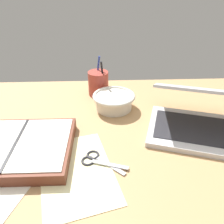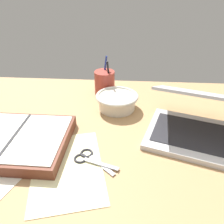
{
  "view_description": "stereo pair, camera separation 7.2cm",
  "coord_description": "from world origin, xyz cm",
  "views": [
    {
      "loc": [
        0.44,
        -54.31,
        46.93
      ],
      "look_at": [
        3.23,
        7.45,
        9.0
      ],
      "focal_mm": 35.0,
      "sensor_mm": 36.0,
      "label": 1
    },
    {
      "loc": [
        7.69,
        -54.22,
        46.93
      ],
      "look_at": [
        3.23,
        7.45,
        9.0
      ],
      "focal_mm": 35.0,
      "sensor_mm": 36.0,
      "label": 2
    }
  ],
  "objects": [
    {
      "name": "paper_sheet_front",
      "position": [
        -7.82,
        -11.39,
        2.08
      ],
      "size": [
        25.74,
        32.72,
        0.16
      ],
      "primitive_type": "cube",
      "rotation": [
        0.0,
        0.0,
        0.26
      ],
      "color": "#F4EFB2",
      "rests_on": "desk_top"
    },
    {
      "name": "bowl",
      "position": [
        4.18,
        21.94,
        5.44
      ],
      "size": [
        16.87,
        16.87,
        6.16
      ],
      "color": "silver",
      "rests_on": "desk_top"
    },
    {
      "name": "planner",
      "position": [
        -25.85,
        -3.4,
        3.97
      ],
      "size": [
        32.17,
        26.2,
        4.13
      ],
      "rotation": [
        0.0,
        0.0,
        -0.01
      ],
      "color": "brown",
      "rests_on": "desk_top"
    },
    {
      "name": "scissors",
      "position": [
        -2.68,
        -7.78,
        2.34
      ],
      "size": [
        13.43,
        10.35,
        0.8
      ],
      "rotation": [
        0.0,
        0.0,
        -0.52
      ],
      "color": "#B7B7BC",
      "rests_on": "desk_top"
    },
    {
      "name": "laptop",
      "position": [
        32.16,
        6.3,
        7.14
      ],
      "size": [
        39.57,
        38.68,
        17.58
      ],
      "rotation": [
        0.0,
        0.0,
        -0.31
      ],
      "color": "silver",
      "rests_on": "desk_top"
    },
    {
      "name": "desk_top",
      "position": [
        0.0,
        0.0,
        1.0
      ],
      "size": [
        140.0,
        100.0,
        2.0
      ],
      "primitive_type": "cube",
      "color": "tan",
      "rests_on": "ground"
    },
    {
      "name": "pen_cup",
      "position": [
        -2.01,
        34.6,
        7.41
      ],
      "size": [
        8.86,
        8.86,
        16.76
      ],
      "color": "#9E382D",
      "rests_on": "desk_top"
    }
  ]
}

